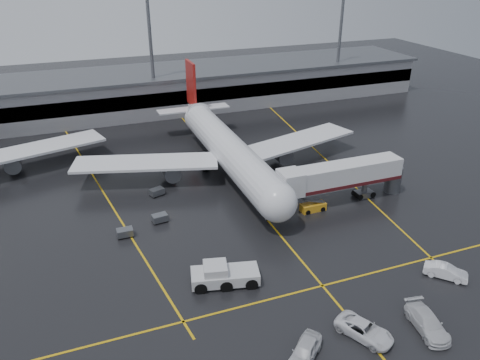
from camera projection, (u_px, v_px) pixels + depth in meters
name	position (u px, v px, depth m)	size (l,w,h in m)	color
ground	(248.00, 197.00, 69.29)	(220.00, 220.00, 0.00)	black
apron_line_centre	(248.00, 197.00, 69.29)	(0.25, 90.00, 0.02)	gold
apron_line_stop	(322.00, 286.00, 50.79)	(60.00, 0.25, 0.02)	gold
apron_line_left	(102.00, 190.00, 71.34)	(0.25, 70.00, 0.02)	gold
apron_line_right	(321.00, 155.00, 83.42)	(0.25, 70.00, 0.02)	gold
terminal	(171.00, 88.00, 107.70)	(122.00, 19.00, 8.60)	gray
light_mast_mid	(151.00, 49.00, 96.67)	(3.00, 1.20, 25.45)	#595B60
light_mast_right	(340.00, 37.00, 110.98)	(3.00, 1.20, 25.45)	#595B60
main_airliner	(226.00, 147.00, 75.60)	(48.80, 45.60, 14.10)	silver
jet_bridge	(342.00, 177.00, 66.30)	(19.90, 3.40, 6.05)	silver
pushback_tractor	(223.00, 275.00, 50.77)	(7.80, 4.61, 2.62)	silver
belt_loader	(313.00, 207.00, 65.38)	(3.61, 1.76, 2.26)	orange
service_van_a	(364.00, 330.00, 43.80)	(2.54, 5.51, 1.53)	white
service_van_b	(427.00, 323.00, 44.59)	(2.32, 5.72, 1.66)	silver
service_van_c	(446.00, 272.00, 51.83)	(1.61, 4.61, 1.52)	white
service_van_d	(305.00, 351.00, 41.41)	(1.98, 4.91, 1.67)	silver
baggage_cart_a	(160.00, 218.00, 62.55)	(2.16, 1.56, 1.12)	#595B60
baggage_cart_b	(125.00, 232.00, 59.32)	(2.01, 1.31, 1.12)	#595B60
baggage_cart_c	(157.00, 192.00, 69.37)	(2.32, 1.90, 1.12)	#595B60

